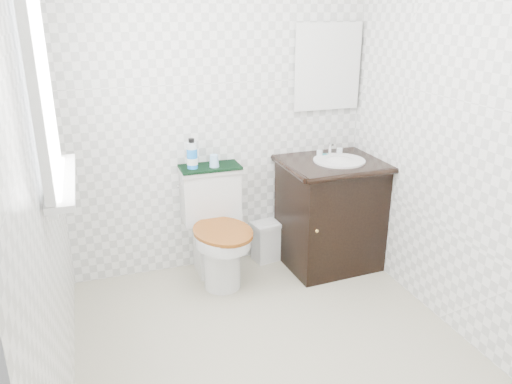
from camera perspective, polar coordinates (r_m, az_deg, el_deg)
floor at (r=2.99m, az=2.58°, el=-17.98°), size 2.40×2.40×0.00m
wall_back at (r=3.55m, az=-4.25°, el=9.63°), size 2.40×0.00×2.40m
wall_front at (r=1.47m, az=20.76°, el=-7.32°), size 2.40×0.00×2.40m
wall_left at (r=2.29m, az=-23.55°, el=2.04°), size 0.00×2.40×2.40m
wall_right at (r=3.02m, az=22.95°, el=6.21°), size 0.00×2.40×2.40m
window at (r=2.46m, az=-23.64°, el=11.62°), size 0.02×0.70×0.90m
mirror at (r=3.78m, az=8.14°, el=13.95°), size 0.50×0.02×0.60m
toilet at (r=3.57m, az=-4.58°, el=-4.67°), size 0.45×0.66×0.79m
vanity at (r=3.77m, az=8.57°, el=-2.08°), size 0.74×0.64×0.92m
trash_bin at (r=3.88m, az=1.21°, el=-5.61°), size 0.24×0.21×0.31m
towel at (r=3.52m, az=-5.29°, el=2.85°), size 0.42×0.22×0.02m
mouthwash_bottle at (r=3.45m, az=-7.32°, el=4.25°), size 0.07×0.07×0.21m
cup at (r=3.48m, az=-4.81°, el=3.57°), size 0.07×0.07×0.09m
soap_bar at (r=3.75m, az=7.72°, el=4.26°), size 0.08×0.05×0.02m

